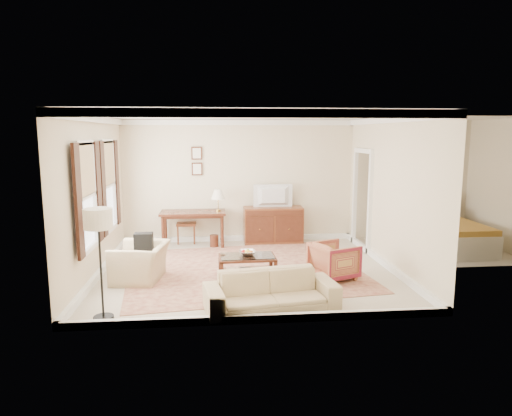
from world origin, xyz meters
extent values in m
cube|color=beige|center=(0.00, 0.00, 0.00)|extent=(5.50, 5.00, 0.01)
cube|color=white|center=(0.00, 0.00, 2.90)|extent=(5.50, 5.00, 0.01)
cube|color=beige|center=(0.00, 2.50, 1.45)|extent=(5.50, 0.01, 2.90)
cube|color=beige|center=(0.00, -2.50, 1.45)|extent=(5.50, 0.01, 2.90)
cube|color=beige|center=(-2.75, 0.00, 1.45)|extent=(0.01, 5.00, 2.90)
cube|color=beige|center=(2.75, 0.00, 1.45)|extent=(0.01, 5.00, 2.90)
cube|color=beige|center=(4.25, 1.15, 0.00)|extent=(3.00, 2.70, 0.01)
cube|color=beige|center=(5.75, 1.15, 1.45)|extent=(0.01, 2.70, 2.90)
cube|color=maroon|center=(-0.06, 0.02, 0.01)|extent=(4.70, 4.17, 0.01)
cube|color=#4E2416|center=(-1.09, 2.03, 0.78)|extent=(1.48, 0.74, 0.05)
cylinder|color=#4E2416|center=(-1.75, 1.74, 0.38)|extent=(0.07, 0.07, 0.76)
cylinder|color=#4E2416|center=(-0.43, 1.74, 0.38)|extent=(0.07, 0.07, 0.76)
cylinder|color=#4E2416|center=(-1.75, 2.32, 0.38)|extent=(0.07, 0.07, 0.76)
cylinder|color=#4E2416|center=(-0.43, 2.32, 0.38)|extent=(0.07, 0.07, 0.76)
cube|color=brown|center=(0.79, 2.20, 0.43)|extent=(1.39, 0.53, 0.85)
imported|color=black|center=(0.79, 2.18, 1.29)|extent=(0.88, 0.51, 0.12)
cube|color=#4E2416|center=(-0.03, -0.50, 0.39)|extent=(1.02, 0.62, 0.04)
cube|color=silver|center=(-0.03, -0.50, 0.42)|extent=(0.96, 0.56, 0.01)
cube|color=silver|center=(-0.03, -0.50, 0.14)|extent=(0.94, 0.54, 0.02)
cube|color=#4E2416|center=(-0.50, -0.78, 0.19)|extent=(0.06, 0.06, 0.39)
cube|color=#4E2416|center=(0.44, -0.75, 0.19)|extent=(0.06, 0.06, 0.39)
cube|color=#4E2416|center=(-0.51, -0.25, 0.19)|extent=(0.06, 0.06, 0.39)
cube|color=#4E2416|center=(0.43, -0.22, 0.19)|extent=(0.06, 0.06, 0.39)
imported|color=silver|center=(-0.03, -0.45, 0.48)|extent=(0.42, 0.42, 0.10)
imported|color=brown|center=(-0.18, -0.50, 0.17)|extent=(0.28, 0.06, 0.38)
imported|color=brown|center=(0.06, -0.56, 0.16)|extent=(0.27, 0.12, 0.38)
imported|color=maroon|center=(1.51, -0.67, 0.36)|extent=(0.88, 0.90, 0.73)
imported|color=tan|center=(-1.92, -0.41, 0.44)|extent=(0.80, 1.09, 0.88)
cube|color=black|center=(-1.87, -0.32, 0.68)|extent=(0.30, 0.37, 0.40)
imported|color=tan|center=(0.20, -2.01, 0.38)|extent=(2.00, 0.85, 0.76)
cylinder|color=black|center=(-2.18, -2.12, 0.02)|extent=(0.28, 0.28, 0.04)
cylinder|color=black|center=(-2.18, -2.12, 0.68)|extent=(0.03, 0.03, 1.32)
cylinder|color=silver|center=(-2.18, -2.12, 1.43)|extent=(0.39, 0.39, 0.28)
camera|label=1|loc=(-0.63, -8.37, 2.57)|focal=32.00mm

